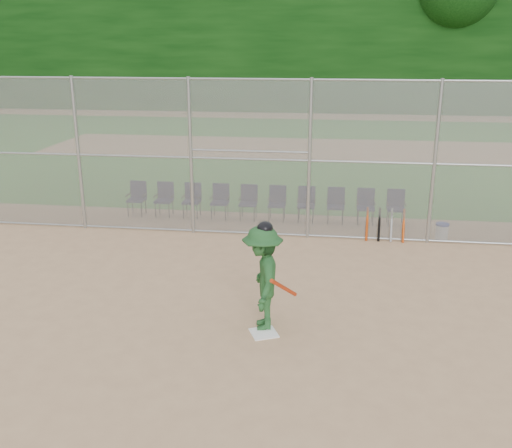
# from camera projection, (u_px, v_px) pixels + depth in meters

# --- Properties ---
(ground) EXTENTS (100.00, 100.00, 0.00)m
(ground) POSITION_uv_depth(u_px,v_px,m) (237.00, 325.00, 10.08)
(ground) COLOR tan
(ground) RESTS_ON ground
(grass_strip) EXTENTS (100.00, 100.00, 0.00)m
(grass_strip) POSITION_uv_depth(u_px,v_px,m) (299.00, 148.00, 27.09)
(grass_strip) COLOR #2A6F21
(grass_strip) RESTS_ON ground
(dirt_patch_far) EXTENTS (24.00, 24.00, 0.00)m
(dirt_patch_far) POSITION_uv_depth(u_px,v_px,m) (299.00, 148.00, 27.09)
(dirt_patch_far) COLOR tan
(dirt_patch_far) RESTS_ON ground
(backstop_fence) EXTENTS (16.09, 0.09, 4.00)m
(backstop_fence) POSITION_uv_depth(u_px,v_px,m) (269.00, 157.00, 14.18)
(backstop_fence) COLOR gray
(backstop_fence) RESTS_ON ground
(treeline) EXTENTS (81.00, 60.00, 11.00)m
(treeline) POSITION_uv_depth(u_px,v_px,m) (304.00, 27.00, 27.32)
(treeline) COLOR black
(treeline) RESTS_ON ground
(home_plate) EXTENTS (0.57, 0.57, 0.02)m
(home_plate) POSITION_uv_depth(u_px,v_px,m) (264.00, 333.00, 9.80)
(home_plate) COLOR white
(home_plate) RESTS_ON ground
(batter_at_plate) EXTENTS (1.04, 1.38, 1.95)m
(batter_at_plate) POSITION_uv_depth(u_px,v_px,m) (263.00, 277.00, 9.75)
(batter_at_plate) COLOR #215326
(batter_at_plate) RESTS_ON ground
(water_cooler) EXTENTS (0.33, 0.33, 0.42)m
(water_cooler) POSITION_uv_depth(u_px,v_px,m) (442.00, 231.00, 14.46)
(water_cooler) COLOR white
(water_cooler) RESTS_ON ground
(spare_bats) EXTENTS (0.96, 0.28, 0.85)m
(spare_bats) POSITION_uv_depth(u_px,v_px,m) (385.00, 225.00, 14.29)
(spare_bats) COLOR #D84C14
(spare_bats) RESTS_ON ground
(chair_0) EXTENTS (0.54, 0.52, 0.96)m
(chair_0) POSITION_uv_depth(u_px,v_px,m) (136.00, 199.00, 16.46)
(chair_0) COLOR #0E1335
(chair_0) RESTS_ON ground
(chair_1) EXTENTS (0.54, 0.52, 0.96)m
(chair_1) POSITION_uv_depth(u_px,v_px,m) (164.00, 200.00, 16.36)
(chair_1) COLOR #0E1335
(chair_1) RESTS_ON ground
(chair_2) EXTENTS (0.54, 0.52, 0.96)m
(chair_2) POSITION_uv_depth(u_px,v_px,m) (192.00, 201.00, 16.25)
(chair_2) COLOR #0E1335
(chair_2) RESTS_ON ground
(chair_3) EXTENTS (0.54, 0.52, 0.96)m
(chair_3) POSITION_uv_depth(u_px,v_px,m) (220.00, 202.00, 16.15)
(chair_3) COLOR #0E1335
(chair_3) RESTS_ON ground
(chair_4) EXTENTS (0.54, 0.52, 0.96)m
(chair_4) POSITION_uv_depth(u_px,v_px,m) (248.00, 203.00, 16.05)
(chair_4) COLOR #0E1335
(chair_4) RESTS_ON ground
(chair_5) EXTENTS (0.54, 0.52, 0.96)m
(chair_5) POSITION_uv_depth(u_px,v_px,m) (277.00, 204.00, 15.94)
(chair_5) COLOR #0E1335
(chair_5) RESTS_ON ground
(chair_6) EXTENTS (0.54, 0.52, 0.96)m
(chair_6) POSITION_uv_depth(u_px,v_px,m) (306.00, 205.00, 15.84)
(chair_6) COLOR #0E1335
(chair_6) RESTS_ON ground
(chair_7) EXTENTS (0.54, 0.52, 0.96)m
(chair_7) POSITION_uv_depth(u_px,v_px,m) (336.00, 206.00, 15.74)
(chair_7) COLOR #0E1335
(chair_7) RESTS_ON ground
(chair_8) EXTENTS (0.54, 0.52, 0.96)m
(chair_8) POSITION_uv_depth(u_px,v_px,m) (366.00, 207.00, 15.64)
(chair_8) COLOR #0E1335
(chair_8) RESTS_ON ground
(chair_9) EXTENTS (0.54, 0.52, 0.96)m
(chair_9) POSITION_uv_depth(u_px,v_px,m) (396.00, 208.00, 15.53)
(chair_9) COLOR #0E1335
(chair_9) RESTS_ON ground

